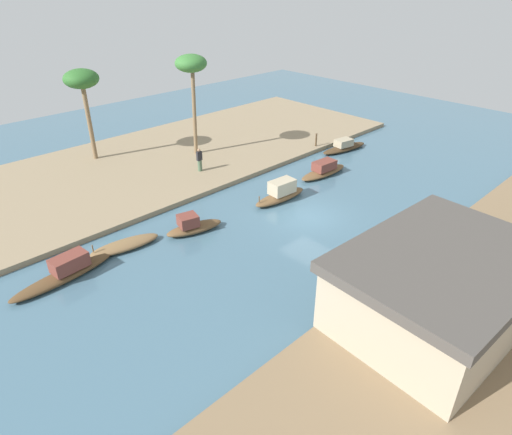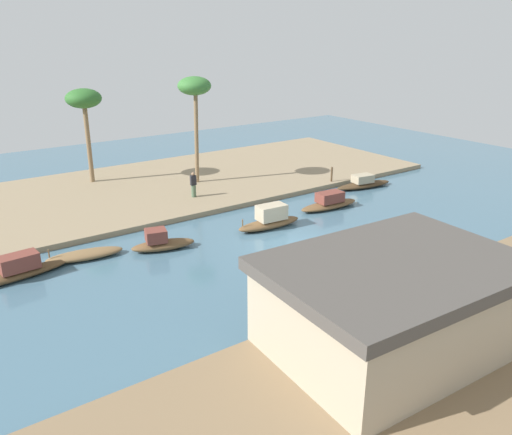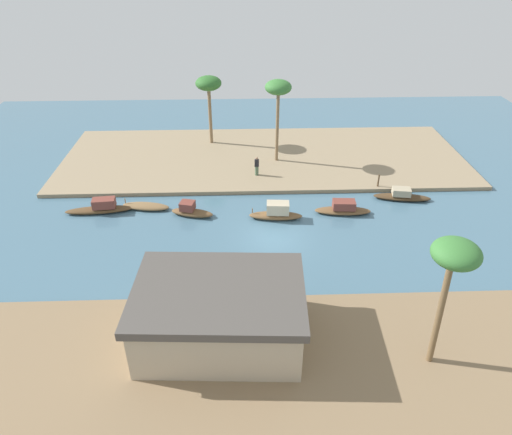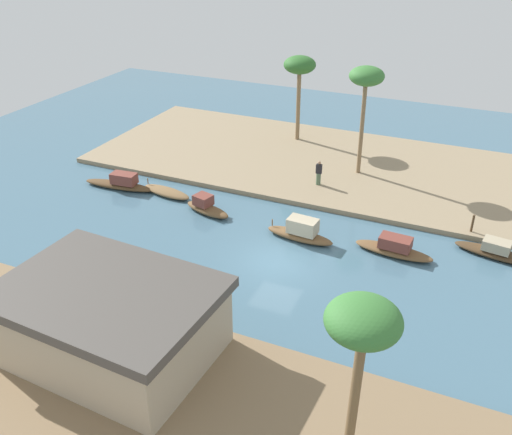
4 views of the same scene
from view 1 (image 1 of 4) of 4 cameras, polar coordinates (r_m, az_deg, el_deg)
name	(u,v)px [view 1 (image 1 of 4)]	position (r m, az deg, el deg)	size (l,w,h in m)	color
river_water	(308,217)	(27.41, 6.73, 0.09)	(66.64, 66.64, 0.00)	#476B7F
riverbank_left	(177,155)	(36.85, -10.21, 7.96)	(38.72, 14.59, 0.34)	#937F60
sampan_with_tall_canopy	(193,226)	(25.67, -8.21, -1.11)	(3.53, 1.85, 1.18)	brown
sampan_open_hull	(324,170)	(33.19, 8.77, 6.10)	(4.49, 1.52, 1.10)	brown
sampan_downstream_large	(344,147)	(38.35, 11.35, 9.00)	(4.81, 1.86, 1.02)	#47331E
sampan_foreground	(65,272)	(23.64, -23.52, -6.47)	(5.39, 1.57, 1.18)	brown
sampan_midstream	(281,193)	(29.02, 3.24, 3.19)	(4.18, 1.39, 1.41)	brown
sampan_near_left_bank	(125,245)	(25.09, -16.64, -3.44)	(3.96, 1.77, 0.84)	brown
person_on_near_bank	(200,161)	(32.83, -7.34, 7.30)	(0.40, 0.33, 1.73)	#4C664C
mooring_post	(316,140)	(37.99, 7.81, 9.96)	(0.14, 0.14, 1.10)	#4C3823
palm_tree_left_near	(191,67)	(34.68, -8.42, 18.77)	(2.38, 2.38, 7.71)	#7F6647
palm_tree_left_far	(82,82)	(35.81, -21.69, 16.06)	(2.54, 2.54, 6.86)	#7F6647
riverside_building	(439,287)	(19.64, 22.67, -8.35)	(9.13, 6.79, 3.31)	tan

